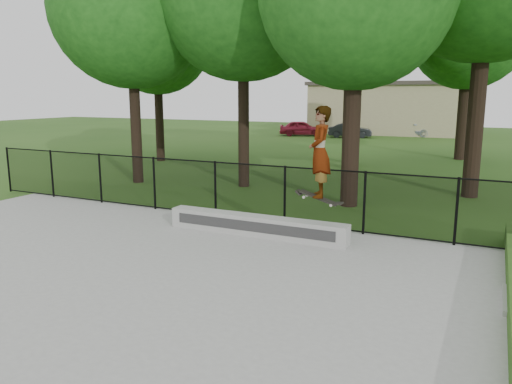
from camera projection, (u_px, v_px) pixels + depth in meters
ground at (35, 297)px, 8.22m from camera, size 100.00×100.00×0.00m
concrete_slab at (35, 296)px, 8.22m from camera, size 14.00×12.00×0.06m
grind_ledge at (256, 226)px, 11.57m from camera, size 4.40×0.40×0.47m
car_a at (302, 128)px, 39.90m from camera, size 3.82×2.58×1.21m
car_b at (350, 130)px, 38.27m from camera, size 3.16×1.82×1.08m
car_c at (438, 130)px, 38.71m from camera, size 3.48×1.88×1.05m
skater_airborne at (320, 153)px, 10.32m from camera, size 0.81×0.81×2.09m
chainlink_fence at (215, 189)px, 13.28m from camera, size 16.06×0.06×1.50m
tree_row at (330, 3)px, 18.66m from camera, size 20.64×18.65×11.13m
distant_building at (386, 108)px, 42.25m from camera, size 12.40×6.40×4.30m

